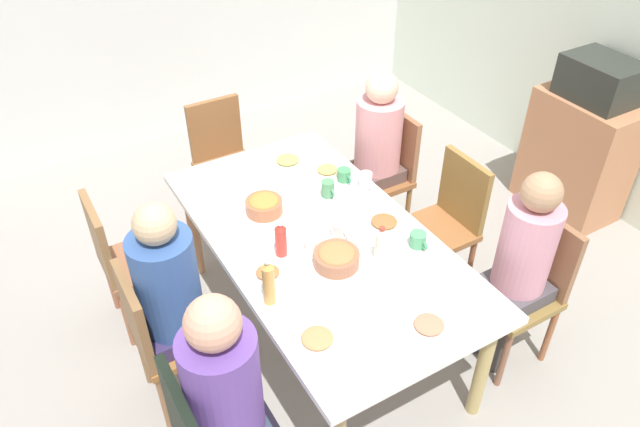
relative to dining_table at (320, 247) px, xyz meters
name	(u,v)px	position (x,y,z in m)	size (l,w,h in m)	color
ground_plane	(320,332)	(0.00, 0.00, -0.67)	(6.53, 6.53, 0.00)	gray
dining_table	(320,247)	(0.00, 0.00, 0.00)	(1.95, 1.05, 0.75)	white
chair_0	(124,257)	(-0.65, -0.90, -0.16)	(0.40, 0.40, 0.90)	brown
chair_1	(386,168)	(-0.65, 0.90, -0.16)	(0.40, 0.40, 0.90)	brown
person_1	(377,142)	(-0.65, 0.81, 0.06)	(0.31, 0.31, 1.23)	brown
chair_2	(526,282)	(0.65, 0.90, -0.16)	(0.40, 0.40, 0.90)	olive
person_2	(522,258)	(0.65, 0.81, 0.05)	(0.30, 0.30, 1.23)	#3C3A38
chair_3	(447,218)	(0.00, 0.90, -0.16)	(0.40, 0.40, 0.90)	#935C32
person_4	(226,391)	(0.65, -0.81, 0.08)	(0.31, 0.31, 1.27)	#2F394F
chair_5	(223,156)	(-1.35, 0.00, -0.16)	(0.40, 0.40, 0.90)	brown
chair_6	(161,333)	(0.00, -0.90, -0.16)	(0.40, 0.40, 0.90)	#955F2E
person_6	(171,292)	(0.00, -0.81, 0.07)	(0.30, 0.30, 1.26)	#2C2A4F
plate_0	(268,274)	(0.13, -0.37, 0.09)	(0.21, 0.21, 0.04)	white
plate_1	(288,161)	(-0.71, 0.18, 0.09)	(0.25, 0.25, 0.04)	silver
plate_2	(429,326)	(0.79, 0.09, 0.09)	(0.24, 0.24, 0.04)	white
plate_3	(384,223)	(0.10, 0.34, 0.09)	(0.26, 0.26, 0.04)	silver
plate_4	(317,340)	(0.61, -0.37, 0.09)	(0.26, 0.26, 0.04)	white
plate_5	(327,171)	(-0.49, 0.34, 0.09)	(0.22, 0.22, 0.04)	beige
bowl_0	(264,205)	(-0.34, -0.16, 0.12)	(0.20, 0.20, 0.10)	#A35F3E
bowl_1	(337,257)	(0.23, -0.04, 0.12)	(0.23, 0.23, 0.09)	#965D41
cup_0	(366,180)	(-0.25, 0.45, 0.12)	(0.11, 0.07, 0.10)	white
cup_1	(344,175)	(-0.37, 0.39, 0.11)	(0.12, 0.08, 0.07)	#418958
cup_2	(418,240)	(0.32, 0.39, 0.11)	(0.12, 0.09, 0.08)	#4C9465
cup_3	(328,189)	(-0.29, 0.22, 0.12)	(0.11, 0.07, 0.10)	#4C8A5A
cup_4	(340,230)	(0.06, 0.08, 0.12)	(0.12, 0.09, 0.10)	white
cup_5	(313,245)	(0.09, -0.09, 0.12)	(0.12, 0.09, 0.08)	white
bottle_0	(381,244)	(0.31, 0.17, 0.17)	(0.06, 0.06, 0.20)	white
bottle_1	(269,283)	(0.29, -0.44, 0.20)	(0.06, 0.06, 0.26)	gold
bottle_2	(281,240)	(0.02, -0.24, 0.17)	(0.06, 0.06, 0.21)	red
side_cabinet	(577,155)	(-0.15, 2.26, -0.22)	(0.70, 0.44, 0.90)	#B57751
microwave	(601,80)	(-0.15, 2.26, 0.37)	(0.48, 0.36, 0.28)	#282C27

